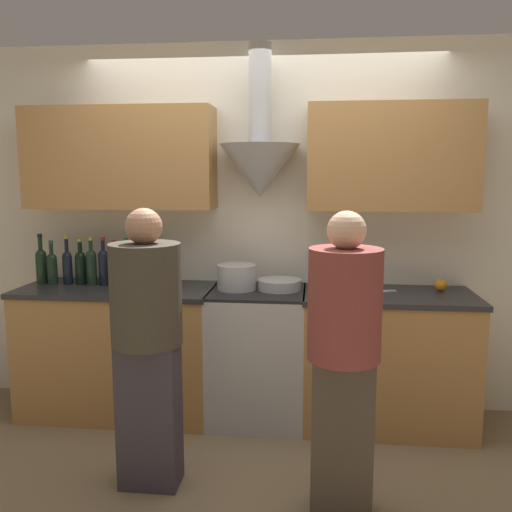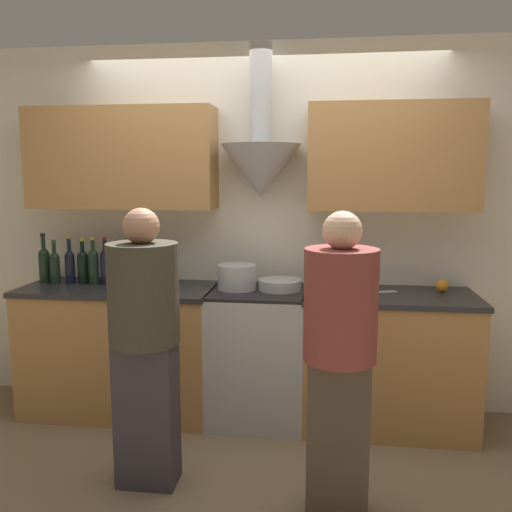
{
  "view_description": "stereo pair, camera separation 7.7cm",
  "coord_description": "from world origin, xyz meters",
  "px_view_note": "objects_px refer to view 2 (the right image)",
  "views": [
    {
      "loc": [
        0.38,
        -3.27,
        1.69
      ],
      "look_at": [
        0.0,
        0.2,
        1.16
      ],
      "focal_mm": 38.0,
      "sensor_mm": 36.0,
      "label": 1
    },
    {
      "loc": [
        0.46,
        -3.26,
        1.69
      ],
      "look_at": [
        0.0,
        0.2,
        1.16
      ],
      "focal_mm": 38.0,
      "sensor_mm": 36.0,
      "label": 2
    }
  ],
  "objects_px": {
    "wine_bottle_2": "(70,265)",
    "stock_pot": "(237,277)",
    "wine_bottle_3": "(83,265)",
    "wine_bottle_9": "(157,267)",
    "wine_bottle_0": "(44,263)",
    "stove_range": "(258,354)",
    "wine_bottle_5": "(105,265)",
    "person_foreground_left": "(145,338)",
    "wine_bottle_6": "(117,268)",
    "mixing_bowl": "(280,285)",
    "saucepan": "(321,289)",
    "wine_bottle_1": "(55,266)",
    "orange_fruit": "(442,286)",
    "wine_bottle_7": "(129,265)",
    "person_foreground_right": "(339,353)",
    "wine_bottle_8": "(143,267)",
    "wine_bottle_4": "(94,265)"
  },
  "relations": [
    {
      "from": "wine_bottle_0",
      "to": "saucepan",
      "type": "height_order",
      "value": "wine_bottle_0"
    },
    {
      "from": "wine_bottle_6",
      "to": "mixing_bowl",
      "type": "relative_size",
      "value": 1.09
    },
    {
      "from": "wine_bottle_3",
      "to": "wine_bottle_9",
      "type": "xyz_separation_m",
      "value": [
        0.56,
        -0.03,
        0.0
      ]
    },
    {
      "from": "wine_bottle_4",
      "to": "saucepan",
      "type": "xyz_separation_m",
      "value": [
        1.61,
        -0.18,
        -0.1
      ]
    },
    {
      "from": "wine_bottle_3",
      "to": "wine_bottle_7",
      "type": "bearing_deg",
      "value": -4.42
    },
    {
      "from": "wine_bottle_9",
      "to": "wine_bottle_1",
      "type": "bearing_deg",
      "value": 179.78
    },
    {
      "from": "wine_bottle_4",
      "to": "wine_bottle_7",
      "type": "height_order",
      "value": "wine_bottle_4"
    },
    {
      "from": "wine_bottle_0",
      "to": "wine_bottle_2",
      "type": "distance_m",
      "value": 0.2
    },
    {
      "from": "wine_bottle_8",
      "to": "orange_fruit",
      "type": "distance_m",
      "value": 2.06
    },
    {
      "from": "wine_bottle_3",
      "to": "orange_fruit",
      "type": "relative_size",
      "value": 4.01
    },
    {
      "from": "wine_bottle_2",
      "to": "saucepan",
      "type": "distance_m",
      "value": 1.81
    },
    {
      "from": "wine_bottle_0",
      "to": "wine_bottle_3",
      "type": "relative_size",
      "value": 1.09
    },
    {
      "from": "saucepan",
      "to": "wine_bottle_7",
      "type": "bearing_deg",
      "value": 172.63
    },
    {
      "from": "mixing_bowl",
      "to": "orange_fruit",
      "type": "relative_size",
      "value": 3.59
    },
    {
      "from": "wine_bottle_3",
      "to": "person_foreground_right",
      "type": "height_order",
      "value": "person_foreground_right"
    },
    {
      "from": "wine_bottle_8",
      "to": "stock_pot",
      "type": "distance_m",
      "value": 0.68
    },
    {
      "from": "wine_bottle_1",
      "to": "wine_bottle_3",
      "type": "distance_m",
      "value": 0.2
    },
    {
      "from": "wine_bottle_0",
      "to": "stove_range",
      "type": "bearing_deg",
      "value": -2.56
    },
    {
      "from": "wine_bottle_4",
      "to": "wine_bottle_8",
      "type": "bearing_deg",
      "value": 1.03
    },
    {
      "from": "wine_bottle_3",
      "to": "wine_bottle_5",
      "type": "relative_size",
      "value": 0.97
    },
    {
      "from": "wine_bottle_1",
      "to": "orange_fruit",
      "type": "distance_m",
      "value": 2.71
    },
    {
      "from": "wine_bottle_2",
      "to": "stock_pot",
      "type": "relative_size",
      "value": 1.31
    },
    {
      "from": "stove_range",
      "to": "wine_bottle_0",
      "type": "bearing_deg",
      "value": 177.44
    },
    {
      "from": "wine_bottle_7",
      "to": "stove_range",
      "type": "bearing_deg",
      "value": -2.86
    },
    {
      "from": "stove_range",
      "to": "wine_bottle_9",
      "type": "relative_size",
      "value": 2.77
    },
    {
      "from": "wine_bottle_6",
      "to": "person_foreground_left",
      "type": "height_order",
      "value": "person_foreground_left"
    },
    {
      "from": "stock_pot",
      "to": "wine_bottle_2",
      "type": "bearing_deg",
      "value": 177.71
    },
    {
      "from": "stove_range",
      "to": "wine_bottle_5",
      "type": "relative_size",
      "value": 2.68
    },
    {
      "from": "wine_bottle_0",
      "to": "wine_bottle_3",
      "type": "distance_m",
      "value": 0.29
    },
    {
      "from": "wine_bottle_9",
      "to": "stock_pot",
      "type": "xyz_separation_m",
      "value": [
        0.58,
        -0.03,
        -0.05
      ]
    },
    {
      "from": "wine_bottle_2",
      "to": "wine_bottle_7",
      "type": "height_order",
      "value": "wine_bottle_2"
    },
    {
      "from": "stove_range",
      "to": "mixing_bowl",
      "type": "distance_m",
      "value": 0.51
    },
    {
      "from": "wine_bottle_1",
      "to": "wine_bottle_8",
      "type": "xyz_separation_m",
      "value": [
        0.65,
        0.01,
        0.0
      ]
    },
    {
      "from": "wine_bottle_9",
      "to": "mixing_bowl",
      "type": "relative_size",
      "value": 1.12
    },
    {
      "from": "mixing_bowl",
      "to": "saucepan",
      "type": "distance_m",
      "value": 0.33
    },
    {
      "from": "wine_bottle_5",
      "to": "saucepan",
      "type": "xyz_separation_m",
      "value": [
        1.53,
        -0.19,
        -0.1
      ]
    },
    {
      "from": "wine_bottle_6",
      "to": "wine_bottle_2",
      "type": "bearing_deg",
      "value": 177.56
    },
    {
      "from": "wine_bottle_1",
      "to": "mixing_bowl",
      "type": "height_order",
      "value": "wine_bottle_1"
    },
    {
      "from": "stove_range",
      "to": "person_foreground_left",
      "type": "xyz_separation_m",
      "value": [
        -0.5,
        -0.88,
        0.37
      ]
    },
    {
      "from": "person_foreground_right",
      "to": "wine_bottle_1",
      "type": "bearing_deg",
      "value": 152.13
    },
    {
      "from": "wine_bottle_6",
      "to": "person_foreground_right",
      "type": "distance_m",
      "value": 1.88
    },
    {
      "from": "stove_range",
      "to": "saucepan",
      "type": "bearing_deg",
      "value": -16.73
    },
    {
      "from": "wine_bottle_0",
      "to": "wine_bottle_9",
      "type": "distance_m",
      "value": 0.85
    },
    {
      "from": "wine_bottle_3",
      "to": "wine_bottle_7",
      "type": "relative_size",
      "value": 0.97
    },
    {
      "from": "wine_bottle_1",
      "to": "orange_fruit",
      "type": "bearing_deg",
      "value": 1.35
    },
    {
      "from": "person_foreground_right",
      "to": "wine_bottle_8",
      "type": "bearing_deg",
      "value": 141.7
    },
    {
      "from": "wine_bottle_5",
      "to": "person_foreground_left",
      "type": "height_order",
      "value": "person_foreground_left"
    },
    {
      "from": "wine_bottle_5",
      "to": "wine_bottle_9",
      "type": "relative_size",
      "value": 1.03
    },
    {
      "from": "wine_bottle_5",
      "to": "person_foreground_left",
      "type": "distance_m",
      "value": 1.14
    },
    {
      "from": "wine_bottle_2",
      "to": "wine_bottle_0",
      "type": "bearing_deg",
      "value": 178.26
    }
  ]
}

